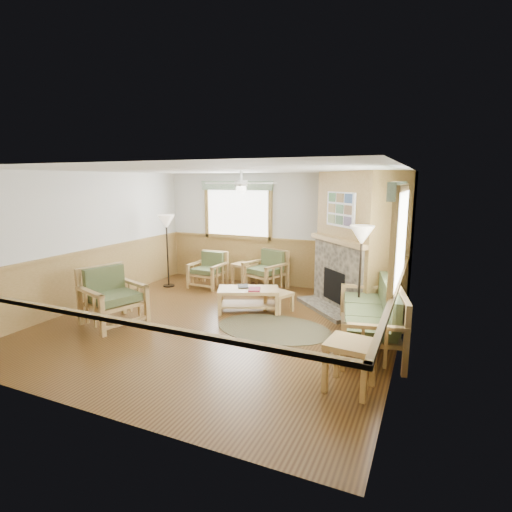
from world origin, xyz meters
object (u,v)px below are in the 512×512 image
at_px(sofa, 369,314).
at_px(floor_lamp_left, 167,251).
at_px(armchair_back_left, 208,270).
at_px(armchair_left, 113,297).
at_px(end_table_sofa, 350,365).
at_px(floor_lamp_right, 360,278).
at_px(armchair_back_right, 265,270).
at_px(coffee_table, 248,300).
at_px(footstool, 279,302).
at_px(end_table_chairs, 245,275).

relative_size(sofa, floor_lamp_left, 1.22).
distance_m(armchair_back_left, armchair_left, 2.91).
distance_m(end_table_sofa, floor_lamp_right, 2.25).
distance_m(armchair_back_right, coffee_table, 1.72).
relative_size(armchair_back_right, footstool, 2.04).
distance_m(armchair_back_right, armchair_left, 3.62).
relative_size(sofa, armchair_left, 2.08).
height_order(armchair_back_left, end_table_sofa, armchair_back_left).
bearing_deg(footstool, end_table_chairs, 134.63).
height_order(end_table_chairs, end_table_sofa, end_table_sofa).
xyz_separation_m(floor_lamp_left, floor_lamp_right, (4.67, -0.95, 0.03)).
bearing_deg(coffee_table, end_table_chairs, 94.11).
bearing_deg(armchair_left, sofa, -58.38).
xyz_separation_m(armchair_back_right, floor_lamp_left, (-2.23, -0.73, 0.41)).
distance_m(armchair_back_left, floor_lamp_right, 4.04).
relative_size(armchair_back_left, footstool, 1.86).
xyz_separation_m(end_table_sofa, floor_lamp_right, (-0.27, 2.15, 0.59)).
bearing_deg(coffee_table, floor_lamp_right, -23.91).
bearing_deg(armchair_back_left, end_table_chairs, 29.66).
height_order(end_table_sofa, floor_lamp_right, floor_lamp_right).
distance_m(armchair_left, floor_lamp_left, 2.65).
height_order(armchair_left, end_table_sofa, armchair_left).
bearing_deg(sofa, coffee_table, -116.93).
bearing_deg(armchair_left, end_table_sofa, -78.66).
height_order(armchair_back_left, end_table_chairs, armchair_back_left).
bearing_deg(footstool, floor_lamp_left, 167.62).
bearing_deg(floor_lamp_left, end_table_chairs, 24.89).
distance_m(footstool, floor_lamp_left, 3.25).
relative_size(armchair_back_left, armchair_back_right, 0.91).
xyz_separation_m(armchair_left, end_table_sofa, (4.27, -0.57, -0.20)).
relative_size(armchair_back_right, end_table_sofa, 1.46).
distance_m(armchair_left, end_table_chairs, 3.46).
xyz_separation_m(armchair_left, end_table_chairs, (0.99, 3.31, -0.23)).
distance_m(armchair_back_left, end_table_chairs, 0.89).
height_order(armchair_left, floor_lamp_left, floor_lamp_left).
distance_m(armchair_back_right, end_table_sofa, 4.70).
xyz_separation_m(armchair_back_right, end_table_sofa, (2.71, -3.84, -0.14)).
xyz_separation_m(armchair_left, coffee_table, (1.89, 1.59, -0.27)).
distance_m(sofa, footstool, 2.07).
distance_m(armchair_left, end_table_sofa, 4.31).
bearing_deg(floor_lamp_left, end_table_sofa, -32.11).
height_order(armchair_back_right, floor_lamp_right, floor_lamp_right).
relative_size(armchair_back_left, floor_lamp_left, 0.48).
xyz_separation_m(end_table_chairs, footstool, (1.43, -1.45, -0.08)).
bearing_deg(end_table_chairs, end_table_sofa, -49.79).
distance_m(armchair_back_left, end_table_sofa, 5.34).
relative_size(sofa, end_table_sofa, 3.41).
height_order(coffee_table, end_table_sofa, end_table_sofa).
distance_m(end_table_sofa, floor_lamp_left, 5.86).
height_order(end_table_sofa, floor_lamp_left, floor_lamp_left).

